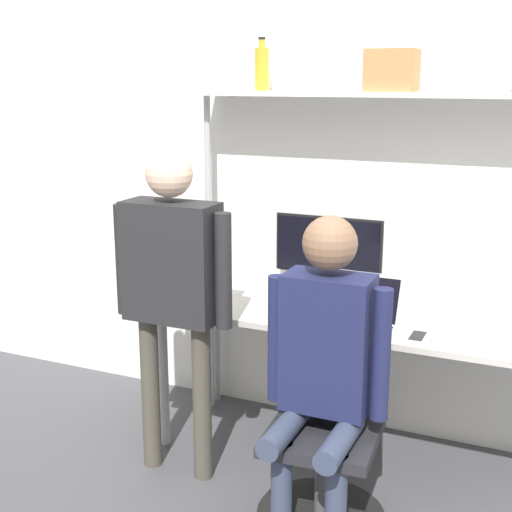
% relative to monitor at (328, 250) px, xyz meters
% --- Properties ---
extents(ground_plane, '(12.00, 12.00, 0.00)m').
position_rel_monitor_xyz_m(ground_plane, '(0.29, -0.59, -1.02)').
color(ground_plane, '#4C4C51').
extents(wall_back, '(8.00, 0.06, 2.70)m').
position_rel_monitor_xyz_m(wall_back, '(0.29, 0.17, 0.33)').
color(wall_back, white).
rests_on(wall_back, ground_plane).
extents(desk, '(2.12, 0.72, 0.78)m').
position_rel_monitor_xyz_m(desk, '(0.29, -0.22, -0.31)').
color(desk, beige).
rests_on(desk, ground_plane).
extents(shelf_unit, '(2.01, 0.28, 1.84)m').
position_rel_monitor_xyz_m(shelf_unit, '(0.29, -0.01, 0.57)').
color(shelf_unit, silver).
rests_on(shelf_unit, ground_plane).
extents(monitor, '(0.58, 0.18, 0.42)m').
position_rel_monitor_xyz_m(monitor, '(0.00, 0.00, 0.00)').
color(monitor, black).
rests_on(monitor, desk).
extents(laptop, '(0.36, 0.24, 0.23)m').
position_rel_monitor_xyz_m(laptop, '(0.30, -0.38, -0.18)').
color(laptop, '#BCBCC1').
rests_on(laptop, desk).
extents(cell_phone, '(0.07, 0.15, 0.01)m').
position_rel_monitor_xyz_m(cell_phone, '(0.58, -0.46, -0.24)').
color(cell_phone, silver).
rests_on(cell_phone, desk).
extents(office_chair, '(0.56, 0.56, 0.90)m').
position_rel_monitor_xyz_m(office_chair, '(0.28, -0.82, -0.75)').
color(office_chair, black).
rests_on(office_chair, ground_plane).
extents(person_seated, '(0.53, 0.47, 1.37)m').
position_rel_monitor_xyz_m(person_seated, '(0.28, -0.86, -0.22)').
color(person_seated, '#38425B').
rests_on(person_seated, ground_plane).
extents(person_standing, '(0.61, 0.21, 1.59)m').
position_rel_monitor_xyz_m(person_standing, '(-0.52, -0.72, -0.01)').
color(person_standing, '#4C473D').
rests_on(person_standing, ground_plane).
extents(bottle_amber, '(0.07, 0.07, 0.27)m').
position_rel_monitor_xyz_m(bottle_amber, '(-0.38, -0.01, 0.93)').
color(bottle_amber, gold).
rests_on(bottle_amber, shelf_unit).
extents(storage_box, '(0.23, 0.21, 0.20)m').
position_rel_monitor_xyz_m(storage_box, '(0.30, -0.01, 0.92)').
color(storage_box, '#B27A47').
rests_on(storage_box, shelf_unit).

